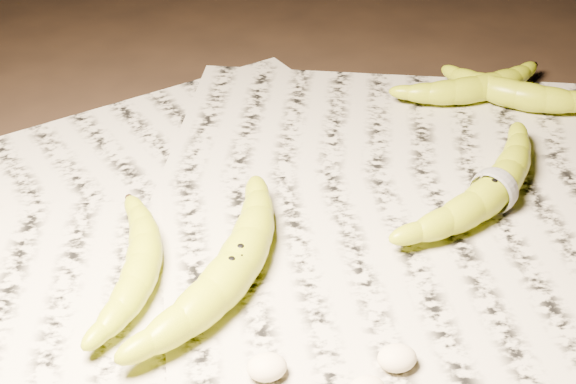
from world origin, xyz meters
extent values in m
plane|color=black|center=(0.00, 0.00, 0.00)|extent=(3.00, 3.00, 0.00)
cube|color=#B9B39F|center=(0.00, 0.00, 0.00)|extent=(0.90, 0.70, 0.01)
torus|color=white|center=(0.20, 0.04, 0.03)|extent=(0.03, 0.04, 0.05)
ellipsoid|color=#FEEFC5|center=(-0.06, -0.13, 0.02)|extent=(0.03, 0.03, 0.02)
ellipsoid|color=#FEEFC5|center=(0.04, -0.14, 0.02)|extent=(0.03, 0.03, 0.02)
camera|label=1|loc=(-0.14, -0.54, 0.48)|focal=50.00mm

